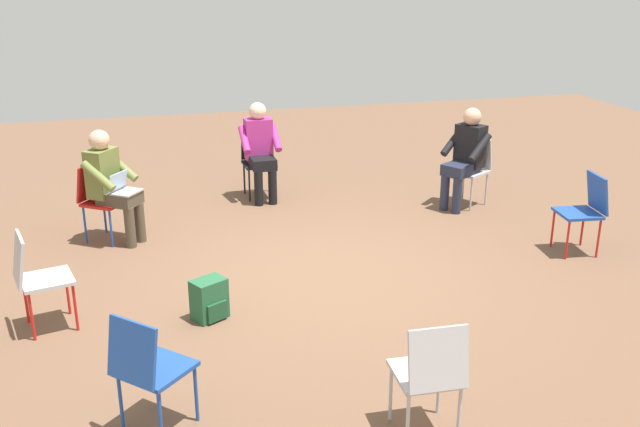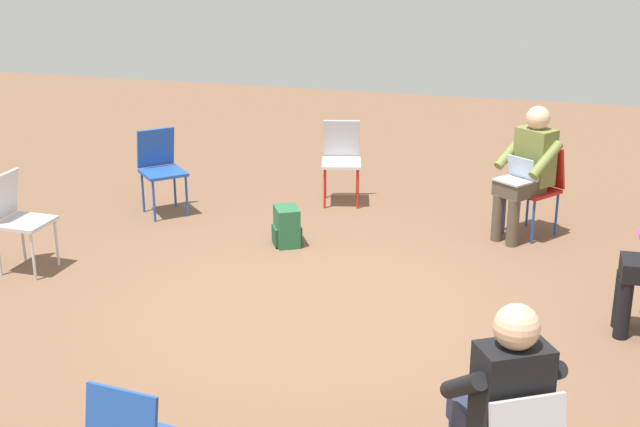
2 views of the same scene
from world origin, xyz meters
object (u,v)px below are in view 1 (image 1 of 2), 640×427
chair_southwest (147,366)px  person_in_magenta (260,146)px  chair_northeast (472,166)px  chair_northwest (100,196)px  chair_east (585,207)px  chair_north (258,158)px  person_with_laptop (111,181)px  chair_south (430,371)px  person_in_black (466,153)px  chair_west (36,274)px  backpack_near_laptop_user (209,301)px

chair_southwest → person_in_magenta: size_ratio=0.69×
chair_northeast → chair_northwest: same height
chair_east → chair_southwest: same height
chair_north → person_with_laptop: size_ratio=0.69×
chair_east → chair_south: bearing=138.6°
chair_north → person_in_black: 2.65m
chair_north → person_in_black: size_ratio=0.69×
chair_south → chair_northwest: 4.68m
person_with_laptop → chair_east: bearing=107.8°
chair_east → chair_southwest: bearing=120.6°
person_with_laptop → person_in_magenta: bearing=156.6°
chair_south → chair_east: size_ratio=1.00×
chair_northwest → person_in_magenta: bearing=152.5°
chair_northwest → person_in_black: bearing=126.1°
chair_northeast → chair_north: size_ratio=1.00×
chair_east → person_with_laptop: 5.02m
person_in_black → person_in_magenta: bearing=37.2°
chair_northwest → person_with_laptop: person_with_laptop is taller
person_with_laptop → person_in_black: same height
chair_south → chair_northwest: (-2.08, 4.19, 0.00)m
person_with_laptop → person_in_black: bearing=127.5°
chair_west → backpack_near_laptop_user: chair_west is taller
chair_northeast → chair_south: 4.89m
backpack_near_laptop_user → chair_northwest: bearing=113.0°
chair_south → chair_southwest: 1.78m
chair_south → chair_east: bearing=44.0°
backpack_near_laptop_user → chair_south: bearing=-60.1°
person_with_laptop → backpack_near_laptop_user: person_with_laptop is taller
chair_east → person_in_black: bearing=25.2°
chair_east → chair_southwest: (-4.51, -1.98, 0.00)m
person_in_black → person_in_magenta: 2.57m
chair_north → person_in_magenta: 0.26m
chair_west → person_in_magenta: size_ratio=0.69×
chair_north → chair_east: bearing=134.3°
chair_northeast → backpack_near_laptop_user: 4.22m
person_in_black → backpack_near_laptop_user: 4.08m
chair_south → chair_southwest: (-1.70, 0.52, 0.00)m
chair_southwest → chair_north: bearing=117.6°
person_in_black → chair_east: bearing=167.9°
chair_southwest → backpack_near_laptop_user: (0.54, 1.49, -0.34)m
chair_northwest → person_in_black: 4.34m
person_with_laptop → person_in_magenta: size_ratio=1.00×
chair_northeast → chair_west: bearing=82.4°
chair_north → chair_southwest: size_ratio=1.00×
chair_southwest → person_with_laptop: size_ratio=0.69×
chair_northeast → chair_east: size_ratio=1.00×
chair_north → chair_east: same height
chair_west → person_with_laptop: 2.00m
chair_east → backpack_near_laptop_user: chair_east is taller
chair_south → chair_west: bearing=141.5°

